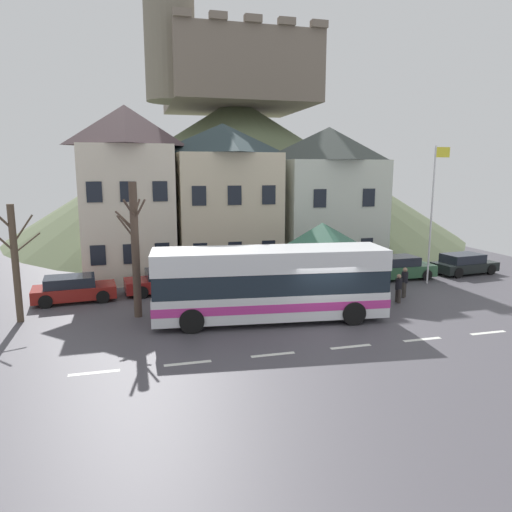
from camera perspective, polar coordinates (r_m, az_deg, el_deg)
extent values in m
cube|color=#4A484F|center=(20.32, 8.18, -8.35)|extent=(40.00, 60.00, 0.06)
cube|color=silver|center=(16.54, -18.84, -13.11)|extent=(1.60, 0.20, 0.01)
cube|color=silver|center=(16.57, -8.19, -12.61)|extent=(1.60, 0.20, 0.01)
cube|color=silver|center=(17.12, 2.05, -11.73)|extent=(1.60, 0.20, 0.01)
cube|color=silver|center=(18.16, 11.30, -10.61)|extent=(1.60, 0.20, 0.01)
cube|color=silver|center=(19.61, 19.32, -9.42)|extent=(1.60, 0.20, 0.01)
cube|color=silver|center=(21.39, 26.07, -8.26)|extent=(1.60, 0.20, 0.01)
cube|color=beige|center=(29.53, -15.00, 5.05)|extent=(5.14, 5.46, 7.84)
pyramid|color=#49383B|center=(29.54, -15.47, 14.89)|extent=(5.14, 5.46, 2.30)
cube|color=black|center=(27.11, -18.43, 0.08)|extent=(0.80, 0.06, 1.10)
cube|color=black|center=(27.05, -14.81, 0.24)|extent=(0.80, 0.06, 1.10)
cube|color=black|center=(27.10, -11.18, 0.41)|extent=(0.80, 0.06, 1.10)
cube|color=black|center=(26.75, -18.84, 7.28)|extent=(0.80, 0.06, 1.10)
cube|color=black|center=(26.69, -15.14, 7.47)|extent=(0.80, 0.06, 1.10)
cube|color=black|center=(26.74, -11.44, 7.62)|extent=(0.80, 0.06, 1.10)
cube|color=beige|center=(30.72, -3.91, 5.18)|extent=(6.10, 6.72, 7.43)
pyramid|color=#2C3C3F|center=(30.67, -4.02, 13.87)|extent=(6.10, 6.72, 1.87)
cube|color=black|center=(27.32, -6.70, 0.41)|extent=(0.80, 0.06, 1.10)
cube|color=black|center=(27.67, -2.53, 0.59)|extent=(0.80, 0.06, 1.10)
cube|color=black|center=(28.17, 1.52, 0.77)|extent=(0.80, 0.06, 1.10)
cube|color=black|center=(26.96, -6.85, 7.19)|extent=(0.80, 0.06, 1.10)
cube|color=black|center=(27.32, -2.58, 7.29)|extent=(0.80, 0.06, 1.10)
cube|color=black|center=(27.82, 1.55, 7.35)|extent=(0.80, 0.06, 1.10)
cube|color=silver|center=(32.01, 8.53, 4.97)|extent=(6.45, 5.17, 7.06)
pyramid|color=#3C4340|center=(31.93, 8.75, 13.18)|extent=(6.45, 5.17, 2.10)
cube|color=black|center=(29.23, 7.54, 0.85)|extent=(0.80, 0.06, 1.10)
cube|color=black|center=(30.59, 13.15, 1.09)|extent=(0.80, 0.06, 1.10)
cube|color=black|center=(28.89, 7.69, 6.87)|extent=(0.80, 0.06, 1.10)
cube|color=black|center=(30.27, 13.38, 6.84)|extent=(0.80, 0.06, 1.10)
cone|color=#5D6A49|center=(49.21, -2.32, 10.64)|extent=(43.91, 43.91, 13.53)
cube|color=#716559|center=(50.04, -2.39, 20.74)|extent=(13.37, 13.37, 6.18)
cylinder|color=#71695A|center=(46.07, -10.29, 23.16)|extent=(4.41, 4.41, 8.77)
cube|color=#716559|center=(43.47, -8.89, 26.87)|extent=(1.49, 0.70, 0.62)
cube|color=#716559|center=(43.89, -4.57, 26.79)|extent=(1.49, 0.70, 0.62)
cube|color=#716559|center=(44.50, -0.36, 26.58)|extent=(1.49, 0.70, 0.62)
cube|color=#716559|center=(45.31, 3.70, 26.27)|extent=(1.49, 0.70, 0.62)
cube|color=#716559|center=(46.29, 7.58, 25.85)|extent=(1.49, 0.70, 0.62)
cube|color=silver|center=(20.62, 1.64, -5.55)|extent=(10.12, 3.50, 1.10)
cube|color=#BF338C|center=(20.60, 1.65, -5.41)|extent=(10.14, 3.53, 0.36)
cube|color=#19232D|center=(20.37, 1.66, -2.81)|extent=(10.01, 3.45, 0.93)
cube|color=silver|center=(20.18, 1.67, -0.33)|extent=(10.12, 3.50, 0.87)
cube|color=#19232D|center=(21.80, 14.64, -2.27)|extent=(0.28, 2.07, 0.89)
cylinder|color=black|center=(22.63, 9.55, -5.05)|extent=(1.02, 0.38, 1.00)
cylinder|color=black|center=(20.47, 11.63, -6.75)|extent=(1.02, 0.38, 1.00)
cylinder|color=black|center=(21.53, -7.84, -5.79)|extent=(1.02, 0.38, 1.00)
cylinder|color=black|center=(19.26, -7.72, -7.73)|extent=(1.02, 0.38, 1.00)
cylinder|color=#473D33|center=(25.91, 3.05, -1.38)|extent=(0.14, 0.14, 2.40)
cylinder|color=#473D33|center=(27.09, 9.72, -1.00)|extent=(0.14, 0.14, 2.40)
cylinder|color=#473D33|center=(22.86, 5.58, -2.98)|extent=(0.14, 0.14, 2.40)
cylinder|color=#473D33|center=(24.19, 12.94, -2.46)|extent=(0.14, 0.14, 2.40)
pyramid|color=#33654E|center=(24.63, 7.93, 2.39)|extent=(3.60, 3.60, 1.38)
cube|color=maroon|center=(25.26, -20.93, -4.03)|extent=(4.06, 2.13, 0.60)
cube|color=#1E232D|center=(25.14, -21.46, -2.84)|extent=(2.48, 1.77, 0.49)
cylinder|color=black|center=(26.12, -18.07, -3.76)|extent=(0.66, 0.26, 0.64)
cylinder|color=black|center=(24.48, -17.90, -4.67)|extent=(0.66, 0.26, 0.64)
cylinder|color=black|center=(26.18, -23.72, -4.10)|extent=(0.66, 0.26, 0.64)
cylinder|color=black|center=(24.54, -23.94, -5.03)|extent=(0.66, 0.26, 0.64)
cube|color=black|center=(27.14, 7.29, -2.43)|extent=(4.30, 2.45, 0.63)
cube|color=#1E232D|center=(26.93, 6.94, -1.33)|extent=(2.66, 1.99, 0.46)
cylinder|color=black|center=(28.61, 8.69, -2.17)|extent=(0.66, 0.29, 0.64)
cylinder|color=black|center=(27.15, 10.68, -2.90)|extent=(0.66, 0.29, 0.64)
cylinder|color=black|center=(27.31, 3.90, -2.67)|extent=(0.66, 0.29, 0.64)
cylinder|color=black|center=(25.78, 5.71, -3.48)|extent=(0.66, 0.29, 0.64)
cube|color=#2D5838|center=(29.72, 16.66, -1.64)|extent=(4.26, 1.92, 0.66)
cube|color=#1E232D|center=(29.50, 16.37, -0.55)|extent=(2.57, 1.67, 0.52)
cylinder|color=black|center=(31.23, 17.94, -1.51)|extent=(0.64, 0.21, 0.64)
cylinder|color=black|center=(29.83, 19.80, -2.16)|extent=(0.64, 0.21, 0.64)
cylinder|color=black|center=(29.78, 13.47, -1.85)|extent=(0.64, 0.21, 0.64)
cylinder|color=black|center=(28.31, 15.21, -2.55)|extent=(0.64, 0.21, 0.64)
cube|color=black|center=(32.61, 23.74, -1.15)|extent=(4.16, 2.23, 0.56)
cube|color=#1E232D|center=(32.38, 23.56, -0.23)|extent=(2.56, 1.83, 0.53)
cylinder|color=black|center=(34.15, 24.28, -0.95)|extent=(0.66, 0.27, 0.64)
cylinder|color=black|center=(33.02, 26.36, -1.47)|extent=(0.66, 0.27, 0.64)
cylinder|color=black|center=(32.33, 21.02, -1.31)|extent=(0.66, 0.27, 0.64)
cylinder|color=black|center=(31.14, 23.10, -1.87)|extent=(0.66, 0.27, 0.64)
cube|color=maroon|center=(25.81, -10.50, -3.21)|extent=(4.62, 2.19, 0.61)
cube|color=#1E232D|center=(25.73, -10.05, -2.02)|extent=(2.81, 1.82, 0.46)
cylinder|color=black|center=(24.83, -13.53, -4.25)|extent=(0.66, 0.26, 0.64)
cylinder|color=black|center=(26.50, -13.95, -3.36)|extent=(0.66, 0.26, 0.64)
cylinder|color=black|center=(25.30, -6.86, -3.76)|extent=(0.66, 0.26, 0.64)
cylinder|color=black|center=(26.94, -7.69, -2.92)|extent=(0.66, 0.26, 0.64)
cylinder|color=#38332D|center=(25.39, 17.28, -3.91)|extent=(0.17, 0.17, 0.81)
cylinder|color=#38332D|center=(25.59, 17.40, -3.81)|extent=(0.17, 0.17, 0.81)
cylinder|color=black|center=(25.35, 17.41, -2.47)|extent=(0.33, 0.33, 0.56)
sphere|color=#9E7A60|center=(25.27, 17.46, -1.59)|extent=(0.23, 0.23, 0.23)
cylinder|color=#38332D|center=(24.33, 16.79, -4.62)|extent=(0.17, 0.17, 0.71)
cylinder|color=#38332D|center=(24.50, 16.56, -4.51)|extent=(0.17, 0.17, 0.71)
cylinder|color=black|center=(24.28, 16.75, -3.24)|extent=(0.32, 0.32, 0.56)
sphere|color=#9E7A60|center=(24.19, 16.79, -2.35)|extent=(0.22, 0.22, 0.22)
cylinder|color=black|center=(24.09, 8.95, -4.30)|extent=(0.15, 0.15, 0.83)
cylinder|color=black|center=(24.27, 8.79, -4.19)|extent=(0.15, 0.15, 0.83)
cylinder|color=black|center=(24.02, 8.92, -2.66)|extent=(0.32, 0.32, 0.64)
sphere|color=#D1AD89|center=(23.92, 8.94, -1.65)|extent=(0.22, 0.22, 0.22)
cylinder|color=black|center=(24.78, 14.65, -4.14)|extent=(0.17, 0.17, 0.80)
cylinder|color=black|center=(24.57, 14.79, -4.26)|extent=(0.17, 0.17, 0.80)
cylinder|color=black|center=(24.52, 14.79, -2.63)|extent=(0.36, 0.36, 0.68)
sphere|color=tan|center=(24.42, 14.84, -1.59)|extent=(0.23, 0.23, 0.23)
cube|color=brown|center=(26.19, 4.24, -2.94)|extent=(1.69, 0.45, 0.08)
cube|color=brown|center=(26.35, 4.09, -2.37)|extent=(1.69, 0.06, 0.40)
cube|color=#2D2D33|center=(26.01, 2.64, -3.53)|extent=(0.08, 0.36, 0.45)
cube|color=#2D2D33|center=(26.49, 5.80, -3.32)|extent=(0.08, 0.36, 0.45)
cylinder|color=silver|center=(28.51, 20.30, 4.50)|extent=(0.10, 0.10, 7.74)
cube|color=yellow|center=(28.68, 21.49, 11.51)|extent=(0.90, 0.03, 0.56)
cylinder|color=brown|center=(22.41, -26.90, -0.87)|extent=(0.29, 0.29, 5.04)
cylinder|color=brown|center=(22.40, -26.17, 2.93)|extent=(0.80, 0.65, 1.17)
cylinder|color=brown|center=(22.77, -25.73, 1.44)|extent=(0.91, 1.24, 0.74)
cylinder|color=brown|center=(22.77, -27.13, 1.38)|extent=(0.35, 1.03, 0.63)
cylinder|color=brown|center=(22.04, -28.08, 1.56)|extent=(0.75, 0.70, 1.01)
cylinder|color=#47382D|center=(21.26, -14.27, 0.62)|extent=(0.34, 0.34, 5.94)
cylinder|color=#47382D|center=(21.38, -15.34, 3.33)|extent=(0.80, 0.63, 1.04)
cylinder|color=#47382D|center=(21.43, -14.13, 5.58)|extent=(0.38, 0.85, 0.77)
cylinder|color=#47382D|center=(21.27, -14.66, 7.65)|extent=(0.12, 0.59, 0.74)
cylinder|color=#47382D|center=(20.78, -13.82, 5.30)|extent=(0.58, 0.66, 1.00)
cylinder|color=#47382D|center=(21.66, -15.45, 4.14)|extent=(0.86, 1.23, 0.77)
cylinder|color=#47382D|center=(21.36, -15.22, 3.68)|extent=(0.68, 0.59, 0.75)
cylinder|color=#47382D|center=(20.43, -15.00, 5.56)|extent=(0.48, 1.30, 0.83)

